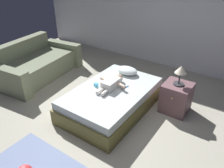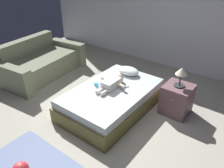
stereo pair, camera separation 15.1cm
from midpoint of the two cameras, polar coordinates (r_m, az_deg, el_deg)
name	(u,v)px [view 2 (the right image)]	position (r m, az deg, el deg)	size (l,w,h in m)	color
ground_plane	(96,133)	(3.47, -2.81, -12.63)	(8.00, 8.00, 0.00)	#A5A18F
wall_behind_bed	(185,8)	(5.30, 19.19, 18.17)	(8.00, 0.12, 2.83)	silver
bed	(112,99)	(3.85, 1.13, -3.98)	(1.13, 1.80, 0.41)	brown
pillow	(128,71)	(4.22, 5.31, 3.40)	(0.42, 0.29, 0.14)	white
baby	(112,83)	(3.78, 1.26, 0.27)	(0.53, 0.64, 0.15)	white
toothbrush	(126,87)	(3.79, 4.80, -0.86)	(0.05, 0.13, 0.02)	#3B96F1
couch	(40,63)	(5.25, -17.35, 5.24)	(1.25, 1.98, 0.79)	gray
nightstand	(177,99)	(3.92, 17.51, -3.82)	(0.45, 0.48, 0.52)	#6E4C52
lamp	(181,73)	(3.68, 18.67, 2.70)	(0.19, 0.19, 0.33)	#333338
rug	(28,168)	(3.17, -19.67, -19.94)	(1.20, 0.90, 0.01)	#7686AD
toy_block	(96,84)	(3.82, -2.94, -0.13)	(0.09, 0.09, 0.06)	#42A2D3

